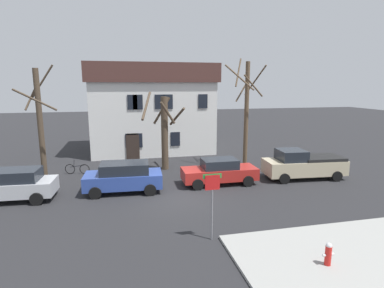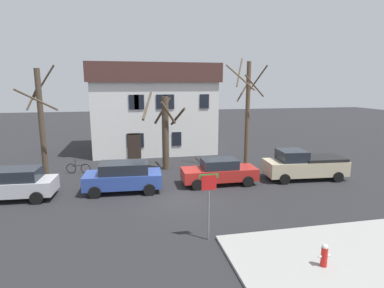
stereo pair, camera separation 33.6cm
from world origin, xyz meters
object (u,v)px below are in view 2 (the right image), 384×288
object	(u,v)px
tree_bare_mid	(165,129)
street_sign_pole	(209,194)
building_main	(153,107)
bicycle_leaning	(78,168)
car_silver_wagon	(12,184)
fire_hydrant	(324,255)
tree_bare_far	(247,110)
tree_bare_near	(41,122)
pickup_truck_beige	(304,165)
car_red_sedan	(219,172)
car_blue_wagon	(124,176)

from	to	relation	value
tree_bare_mid	street_sign_pole	world-z (taller)	tree_bare_mid
building_main	bicycle_leaning	xyz separation A→B (m)	(-5.99, -7.26, -3.71)
car_silver_wagon	fire_hydrant	size ratio (longest dim) A/B	5.61
tree_bare_far	car_silver_wagon	size ratio (longest dim) A/B	1.80
tree_bare_far	building_main	bearing A→B (deg)	129.77
tree_bare_near	fire_hydrant	size ratio (longest dim) A/B	9.25
tree_bare_near	fire_hydrant	distance (m)	17.98
tree_bare_near	pickup_truck_beige	distance (m)	17.50
pickup_truck_beige	fire_hydrant	size ratio (longest dim) A/B	6.71
car_silver_wagon	pickup_truck_beige	world-z (taller)	pickup_truck_beige
tree_bare_mid	tree_bare_far	world-z (taller)	tree_bare_far
building_main	street_sign_pole	xyz separation A→B (m)	(0.61, -18.43, -2.14)
building_main	fire_hydrant	bearing A→B (deg)	-79.49
pickup_truck_beige	fire_hydrant	world-z (taller)	pickup_truck_beige
pickup_truck_beige	car_red_sedan	bearing A→B (deg)	179.45
pickup_truck_beige	car_blue_wagon	bearing A→B (deg)	-179.50
fire_hydrant	street_sign_pole	size ratio (longest dim) A/B	0.29
car_red_sedan	tree_bare_mid	bearing A→B (deg)	123.69
building_main	bicycle_leaning	distance (m)	10.11
car_red_sedan	pickup_truck_beige	bearing A→B (deg)	-0.55
car_silver_wagon	car_blue_wagon	world-z (taller)	car_blue_wagon
building_main	tree_bare_mid	distance (m)	7.36
building_main	pickup_truck_beige	distance (m)	15.04
tree_bare_near	car_red_sedan	world-z (taller)	tree_bare_near
pickup_truck_beige	tree_bare_mid	bearing A→B (deg)	153.41
car_silver_wagon	pickup_truck_beige	bearing A→B (deg)	0.70
car_blue_wagon	pickup_truck_beige	world-z (taller)	pickup_truck_beige
car_blue_wagon	tree_bare_near	bearing A→B (deg)	144.66
tree_bare_near	pickup_truck_beige	xyz separation A→B (m)	(16.90, -3.53, -2.89)
fire_hydrant	pickup_truck_beige	bearing A→B (deg)	62.22
car_blue_wagon	street_sign_pole	world-z (taller)	street_sign_pole
tree_bare_near	car_blue_wagon	distance (m)	6.94
building_main	car_blue_wagon	size ratio (longest dim) A/B	2.49
tree_bare_mid	fire_hydrant	distance (m)	14.64
car_red_sedan	fire_hydrant	distance (m)	9.66
car_blue_wagon	bicycle_leaning	xyz separation A→B (m)	(-3.19, 4.50, -0.55)
tree_bare_near	car_red_sedan	bearing A→B (deg)	-17.49
fire_hydrant	street_sign_pole	distance (m)	4.56
building_main	car_silver_wagon	bearing A→B (deg)	-126.30
tree_bare_far	car_silver_wagon	xyz separation A→B (m)	(-15.13, -4.17, -3.46)
car_blue_wagon	fire_hydrant	world-z (taller)	car_blue_wagon
tree_bare_near	street_sign_pole	distance (m)	13.51
pickup_truck_beige	fire_hydrant	distance (m)	10.82
tree_bare_near	pickup_truck_beige	size ratio (longest dim) A/B	1.38
car_red_sedan	fire_hydrant	world-z (taller)	car_red_sedan
tree_bare_far	bicycle_leaning	world-z (taller)	tree_bare_far
car_silver_wagon	fire_hydrant	bearing A→B (deg)	-36.46
building_main	bicycle_leaning	world-z (taller)	building_main
car_silver_wagon	fire_hydrant	xyz separation A→B (m)	(12.66, -9.35, -0.36)
tree_bare_near	car_blue_wagon	world-z (taller)	tree_bare_near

